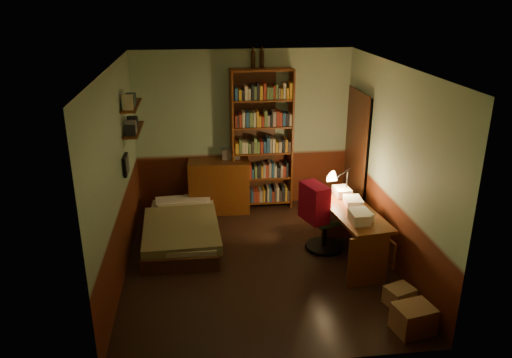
{
  "coord_description": "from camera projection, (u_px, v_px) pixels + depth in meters",
  "views": [
    {
      "loc": [
        -0.73,
        -5.89,
        3.43
      ],
      "look_at": [
        0.0,
        0.25,
        1.1
      ],
      "focal_mm": 35.0,
      "sensor_mm": 36.0,
      "label": 1
    }
  ],
  "objects": [
    {
      "name": "cardboard_box_a",
      "position": [
        413.0,
        319.0,
        5.33
      ],
      "size": [
        0.46,
        0.4,
        0.3
      ],
      "primitive_type": "cube",
      "rotation": [
        0.0,
        0.0,
        0.2
      ],
      "color": "#A87F53",
      "rests_on": "ground"
    },
    {
      "name": "framed_picture",
      "position": [
        126.0,
        165.0,
        6.69
      ],
      "size": [
        0.04,
        0.32,
        0.26
      ],
      "primitive_type": "cube",
      "color": "black",
      "rests_on": "wall_left"
    },
    {
      "name": "doorway",
      "position": [
        357.0,
        157.0,
        7.81
      ],
      "size": [
        0.06,
        0.9,
        2.0
      ],
      "primitive_type": "cube",
      "color": "black",
      "rests_on": "ground"
    },
    {
      "name": "mini_stereo",
      "position": [
        231.0,
        153.0,
        8.16
      ],
      "size": [
        0.3,
        0.24,
        0.16
      ],
      "primitive_type": "cube",
      "rotation": [
        0.0,
        0.0,
        -0.06
      ],
      "color": "#B2B2B7",
      "rests_on": "dresser"
    },
    {
      "name": "wall_back",
      "position": [
        243.0,
        130.0,
        8.17
      ],
      "size": [
        3.5,
        0.02,
        2.6
      ],
      "primitive_type": "cube",
      "color": "#92AB86",
      "rests_on": "ground"
    },
    {
      "name": "wall_right",
      "position": [
        392.0,
        166.0,
        6.5
      ],
      "size": [
        0.02,
        4.0,
        2.6
      ],
      "primitive_type": "cube",
      "color": "#92AB86",
      "rests_on": "ground"
    },
    {
      "name": "bed",
      "position": [
        181.0,
        223.0,
        7.25
      ],
      "size": [
        1.02,
        1.88,
        0.56
      ],
      "primitive_type": "cube",
      "rotation": [
        0.0,
        0.0,
        -0.01
      ],
      "color": "olive",
      "rests_on": "ground"
    },
    {
      "name": "door_trim",
      "position": [
        355.0,
        157.0,
        7.81
      ],
      "size": [
        0.02,
        0.98,
        2.08
      ],
      "primitive_type": "cube",
      "color": "#3A1D0F",
      "rests_on": "ground"
    },
    {
      "name": "wall_front",
      "position": [
        286.0,
        247.0,
        4.44
      ],
      "size": [
        3.5,
        0.02,
        2.6
      ],
      "primitive_type": "cube",
      "color": "#92AB86",
      "rests_on": "ground"
    },
    {
      "name": "bottle_right",
      "position": [
        262.0,
        59.0,
        7.75
      ],
      "size": [
        0.08,
        0.08,
        0.26
      ],
      "primitive_type": "cylinder",
      "rotation": [
        0.0,
        0.0,
        0.09
      ],
      "color": "black",
      "rests_on": "bookshelf"
    },
    {
      "name": "bookshelf",
      "position": [
        262.0,
        141.0,
        8.11
      ],
      "size": [
        1.01,
        0.37,
        2.31
      ],
      "primitive_type": "cube",
      "rotation": [
        0.0,
        0.0,
        0.06
      ],
      "color": "#5A290E",
      "rests_on": "ground"
    },
    {
      "name": "wall_shelf_upper",
      "position": [
        132.0,
        105.0,
        6.92
      ],
      "size": [
        0.2,
        0.9,
        0.03
      ],
      "primitive_type": "cube",
      "color": "#5A290E",
      "rests_on": "wall_left"
    },
    {
      "name": "desk",
      "position": [
        352.0,
        236.0,
        6.69
      ],
      "size": [
        0.72,
        1.39,
        0.71
      ],
      "primitive_type": "cube",
      "rotation": [
        0.0,
        0.0,
        0.13
      ],
      "color": "#5A290E",
      "rests_on": "ground"
    },
    {
      "name": "red_jacket",
      "position": [
        320.0,
        171.0,
        6.43
      ],
      "size": [
        0.31,
        0.48,
        0.52
      ],
      "primitive_type": "cube",
      "rotation": [
        0.0,
        0.0,
        0.18
      ],
      "color": "#AF0D28",
      "rests_on": "office_chair"
    },
    {
      "name": "desk_lamp",
      "position": [
        348.0,
        173.0,
        6.98
      ],
      "size": [
        0.21,
        0.21,
        0.66
      ],
      "primitive_type": "cone",
      "rotation": [
        0.0,
        0.0,
        0.07
      ],
      "color": "black",
      "rests_on": "desk"
    },
    {
      "name": "dresser",
      "position": [
        219.0,
        186.0,
        8.2
      ],
      "size": [
        1.0,
        0.54,
        0.87
      ],
      "primitive_type": "cube",
      "rotation": [
        0.0,
        0.0,
        -0.05
      ],
      "color": "#5A290E",
      "rests_on": "ground"
    },
    {
      "name": "bottle_left",
      "position": [
        253.0,
        59.0,
        7.74
      ],
      "size": [
        0.07,
        0.07,
        0.26
      ],
      "primitive_type": "cylinder",
      "rotation": [
        0.0,
        0.0,
        0.06
      ],
      "color": "black",
      "rests_on": "bookshelf"
    },
    {
      "name": "cardboard_box_b",
      "position": [
        399.0,
        296.0,
        5.81
      ],
      "size": [
        0.38,
        0.34,
        0.22
      ],
      "primitive_type": "cube",
      "rotation": [
        0.0,
        0.0,
        0.34
      ],
      "color": "#A87F53",
      "rests_on": "ground"
    },
    {
      "name": "office_chair",
      "position": [
        326.0,
        217.0,
        6.92
      ],
      "size": [
        0.62,
        0.58,
        1.0
      ],
      "primitive_type": "cube",
      "rotation": [
        0.0,
        0.0,
        0.34
      ],
      "color": "#335E3D",
      "rests_on": "ground"
    },
    {
      "name": "floor",
      "position": [
        258.0,
        262.0,
        6.77
      ],
      "size": [
        3.5,
        4.0,
        0.02
      ],
      "primitive_type": "cube",
      "color": "black",
      "rests_on": "ground"
    },
    {
      "name": "ceiling",
      "position": [
        259.0,
        66.0,
        5.84
      ],
      "size": [
        3.5,
        4.0,
        0.02
      ],
      "primitive_type": "cube",
      "color": "silver",
      "rests_on": "wall_back"
    },
    {
      "name": "paper_stack",
      "position": [
        342.0,
        192.0,
        7.07
      ],
      "size": [
        0.23,
        0.3,
        0.11
      ],
      "primitive_type": "cube",
      "rotation": [
        0.0,
        0.0,
        0.08
      ],
      "color": "silver",
      "rests_on": "desk"
    },
    {
      "name": "wall_left",
      "position": [
        116.0,
        177.0,
        6.11
      ],
      "size": [
        0.02,
        4.0,
        2.6
      ],
      "primitive_type": "cube",
      "color": "#92AB86",
      "rests_on": "ground"
    },
    {
      "name": "wall_shelf_lower",
      "position": [
        134.0,
        130.0,
        7.04
      ],
      "size": [
        0.2,
        0.9,
        0.03
      ],
      "primitive_type": "cube",
      "color": "#5A290E",
      "rests_on": "wall_left"
    }
  ]
}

